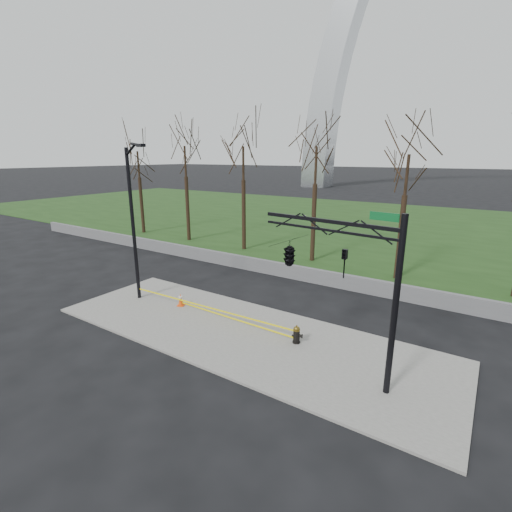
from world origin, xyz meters
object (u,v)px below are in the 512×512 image
Objects in this scene: traffic_cone at (181,300)px; traffic_signal_mast at (307,256)px; street_light at (134,215)px; fire_hydrant at (297,335)px.

traffic_signal_mast is at bearing -8.37° from traffic_cone.
traffic_signal_mast is at bearing 15.70° from street_light.
traffic_signal_mast reaches higher than fire_hydrant.
fire_hydrant is 3.87m from traffic_signal_mast.
street_light reaches higher than traffic_signal_mast.
traffic_signal_mast is (10.05, -0.60, -0.55)m from street_light.
fire_hydrant is 10.22m from street_light.
street_light is 10.08m from traffic_signal_mast.
street_light is at bearing -176.31° from traffic_signal_mast.
fire_hydrant is 1.18× the size of traffic_cone.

